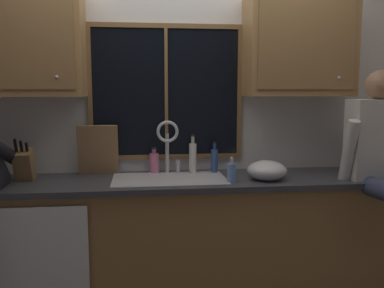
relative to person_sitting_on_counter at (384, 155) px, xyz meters
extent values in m
cube|color=silver|center=(-1.36, 0.63, 0.17)|extent=(5.85, 0.12, 2.55)
cube|color=black|center=(-1.45, 0.56, 0.42)|extent=(1.10, 0.02, 0.95)
cube|color=brown|center=(-1.45, 0.55, 0.91)|extent=(1.17, 0.02, 0.04)
cube|color=brown|center=(-1.45, 0.55, -0.07)|extent=(1.17, 0.02, 0.04)
cube|color=brown|center=(-2.02, 0.55, 0.42)|extent=(0.03, 0.02, 0.95)
cube|color=brown|center=(-0.88, 0.55, 0.42)|extent=(0.04, 0.02, 0.95)
cube|color=brown|center=(-1.45, 0.55, 0.42)|extent=(0.02, 0.02, 0.95)
cube|color=olive|center=(-1.36, 0.28, -0.66)|extent=(3.45, 0.58, 0.88)
cube|color=#38383D|center=(-1.36, 0.26, -0.20)|extent=(3.51, 0.62, 0.04)
cube|color=white|center=(-2.29, -0.04, -0.65)|extent=(0.60, 0.02, 0.74)
cube|color=#A87A47|center=(-2.42, 0.41, 0.76)|extent=(0.79, 0.33, 0.72)
cube|color=olive|center=(-2.42, 0.23, 0.76)|extent=(0.71, 0.01, 0.62)
sphere|color=#B2B2B7|center=(-2.19, 0.23, 0.53)|extent=(0.02, 0.02, 0.02)
cube|color=#A87A47|center=(-0.48, 0.41, 0.76)|extent=(0.79, 0.33, 0.72)
cube|color=olive|center=(-0.48, 0.23, 0.76)|extent=(0.71, 0.01, 0.62)
sphere|color=#B2B2B7|center=(-0.24, 0.23, 0.53)|extent=(0.02, 0.02, 0.02)
cube|color=#B7B7BC|center=(-1.45, 0.27, -0.19)|extent=(0.80, 0.46, 0.02)
cube|color=#9C9CA0|center=(-1.65, 0.27, -0.29)|extent=(0.36, 0.42, 0.20)
cube|color=#9C9CA0|center=(-1.25, 0.27, -0.29)|extent=(0.36, 0.42, 0.20)
cube|color=#B7B7BC|center=(-1.45, 0.27, -0.29)|extent=(0.04, 0.42, 0.20)
cylinder|color=silver|center=(-1.45, 0.49, -0.03)|extent=(0.03, 0.03, 0.30)
torus|color=silver|center=(-1.45, 0.43, 0.14)|extent=(0.16, 0.02, 0.16)
cylinder|color=silver|center=(-1.37, 0.49, -0.13)|extent=(0.03, 0.03, 0.09)
cylinder|color=black|center=(-2.53, 0.19, 0.03)|extent=(0.09, 0.52, 0.26)
cylinder|color=#384260|center=(-0.09, -0.12, -0.20)|extent=(0.14, 0.43, 0.16)
cube|color=beige|center=(0.00, 0.10, 0.10)|extent=(0.41, 0.21, 0.56)
sphere|color=#A57A5B|center=(0.00, 0.10, 0.48)|extent=(0.20, 0.20, 0.20)
cylinder|color=beige|center=(-0.23, 0.05, 0.02)|extent=(0.08, 0.20, 0.47)
cube|color=olive|center=(-2.45, 0.33, -0.08)|extent=(0.12, 0.18, 0.25)
cylinder|color=black|center=(-2.48, 0.27, 0.07)|extent=(0.02, 0.05, 0.09)
cylinder|color=black|center=(-2.45, 0.27, 0.07)|extent=(0.02, 0.04, 0.08)
cylinder|color=black|center=(-2.41, 0.28, 0.06)|extent=(0.02, 0.04, 0.06)
cube|color=#997047|center=(-1.96, 0.48, 0.00)|extent=(0.30, 0.10, 0.37)
ellipsoid|color=silver|center=(-0.77, 0.17, -0.12)|extent=(0.28, 0.28, 0.14)
cylinder|color=#668CCC|center=(-1.03, 0.13, -0.12)|extent=(0.06, 0.06, 0.12)
cylinder|color=silver|center=(-1.03, 0.13, -0.04)|extent=(0.02, 0.02, 0.04)
cylinder|color=silver|center=(-1.03, 0.11, -0.02)|extent=(0.01, 0.04, 0.01)
cylinder|color=#334C8C|center=(-1.09, 0.46, -0.10)|extent=(0.05, 0.05, 0.18)
cylinder|color=navy|center=(-1.09, 0.46, 0.01)|extent=(0.02, 0.02, 0.04)
cylinder|color=black|center=(-1.09, 0.46, 0.04)|extent=(0.03, 0.03, 0.01)
cylinder|color=pink|center=(-1.55, 0.51, -0.11)|extent=(0.07, 0.07, 0.15)
cylinder|color=#AD5B7A|center=(-1.55, 0.51, -0.02)|extent=(0.03, 0.03, 0.04)
cylinder|color=black|center=(-1.55, 0.51, 0.00)|extent=(0.04, 0.04, 0.01)
cylinder|color=silver|center=(-1.26, 0.46, -0.07)|extent=(0.06, 0.06, 0.22)
cylinder|color=#B3AFA7|center=(-1.26, 0.46, 0.07)|extent=(0.03, 0.03, 0.06)
cylinder|color=black|center=(-1.26, 0.46, 0.10)|extent=(0.03, 0.03, 0.01)
camera|label=1|loc=(-1.64, -2.65, 0.45)|focal=39.28mm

